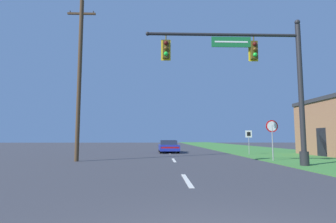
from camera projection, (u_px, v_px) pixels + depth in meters
grass_verge_right at (250, 149)px, 33.01m from camera, size 10.00×110.00×0.04m
road_center_line at (169, 153)px, 24.72m from camera, size 0.16×34.80×0.01m
signal_mast at (263, 76)px, 13.58m from camera, size 8.29×0.47×7.67m
car_ahead at (168, 146)px, 25.93m from camera, size 1.98×4.68×1.19m
stop_sign at (272, 131)px, 16.38m from camera, size 0.76×0.07×2.50m
route_sign_post at (249, 137)px, 22.44m from camera, size 0.55×0.06×2.03m
utility_pole_near at (79, 76)px, 16.57m from camera, size 1.80×0.26×10.36m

